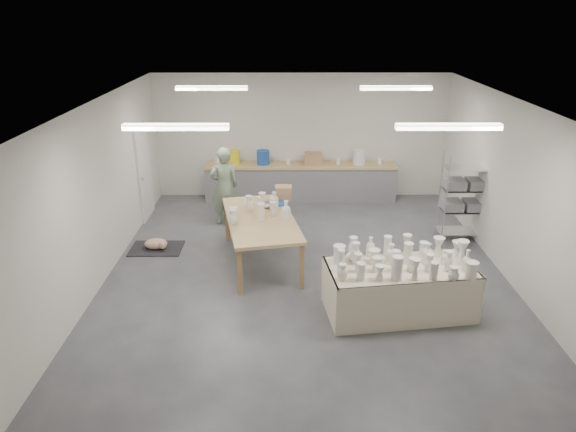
{
  "coord_description": "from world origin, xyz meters",
  "views": [
    {
      "loc": [
        -0.34,
        -8.2,
        4.4
      ],
      "look_at": [
        -0.32,
        0.01,
        1.05
      ],
      "focal_mm": 32.0,
      "sensor_mm": 36.0,
      "label": 1
    }
  ],
  "objects_px": {
    "red_stool": "(227,207)",
    "potter": "(224,186)",
    "drying_table": "(399,286)",
    "work_table": "(263,215)"
  },
  "relations": [
    {
      "from": "red_stool",
      "to": "potter",
      "type": "bearing_deg",
      "value": -90.0
    },
    {
      "from": "drying_table",
      "to": "potter",
      "type": "xyz_separation_m",
      "value": [
        -3.06,
        3.56,
        0.41
      ]
    },
    {
      "from": "drying_table",
      "to": "potter",
      "type": "distance_m",
      "value": 4.71
    },
    {
      "from": "work_table",
      "to": "drying_table",
      "type": "bearing_deg",
      "value": -51.52
    },
    {
      "from": "work_table",
      "to": "red_stool",
      "type": "relative_size",
      "value": 7.21
    },
    {
      "from": "potter",
      "to": "work_table",
      "type": "bearing_deg",
      "value": 100.91
    },
    {
      "from": "work_table",
      "to": "potter",
      "type": "height_order",
      "value": "potter"
    },
    {
      "from": "work_table",
      "to": "potter",
      "type": "bearing_deg",
      "value": 106.37
    },
    {
      "from": "red_stool",
      "to": "work_table",
      "type": "bearing_deg",
      "value": -65.61
    },
    {
      "from": "drying_table",
      "to": "potter",
      "type": "height_order",
      "value": "potter"
    }
  ]
}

